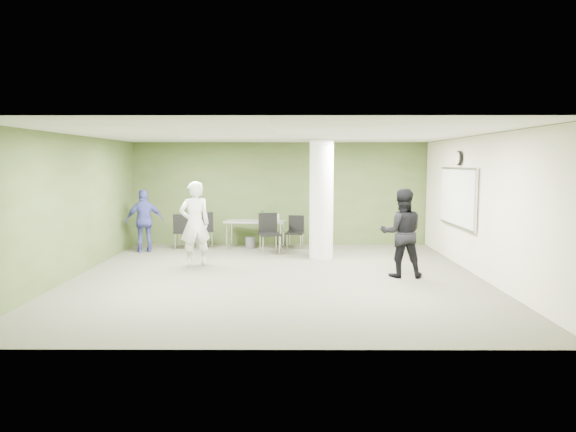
{
  "coord_description": "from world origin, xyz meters",
  "views": [
    {
      "loc": [
        0.26,
        -10.01,
        2.26
      ],
      "look_at": [
        0.22,
        1.0,
        1.11
      ],
      "focal_mm": 32.0,
      "sensor_mm": 36.0,
      "label": 1
    }
  ],
  "objects_px": {
    "chair_back_left": "(183,229)",
    "woman_white": "(195,224)",
    "man_black": "(402,233)",
    "man_blue": "(145,221)",
    "folding_table": "(256,223)"
  },
  "relations": [
    {
      "from": "woman_white",
      "to": "man_black",
      "type": "xyz_separation_m",
      "value": [
        4.28,
        -1.06,
        -0.05
      ]
    },
    {
      "from": "folding_table",
      "to": "chair_back_left",
      "type": "height_order",
      "value": "folding_table"
    },
    {
      "from": "chair_back_left",
      "to": "man_black",
      "type": "bearing_deg",
      "value": 152.73
    },
    {
      "from": "chair_back_left",
      "to": "woman_white",
      "type": "xyz_separation_m",
      "value": [
        0.68,
        -2.06,
        0.38
      ]
    },
    {
      "from": "man_black",
      "to": "folding_table",
      "type": "bearing_deg",
      "value": -44.05
    },
    {
      "from": "folding_table",
      "to": "woman_white",
      "type": "relative_size",
      "value": 0.88
    },
    {
      "from": "folding_table",
      "to": "man_black",
      "type": "height_order",
      "value": "man_black"
    },
    {
      "from": "folding_table",
      "to": "man_black",
      "type": "relative_size",
      "value": 0.93
    },
    {
      "from": "chair_back_left",
      "to": "man_blue",
      "type": "height_order",
      "value": "man_blue"
    },
    {
      "from": "folding_table",
      "to": "woman_white",
      "type": "distance_m",
      "value": 2.53
    },
    {
      "from": "folding_table",
      "to": "chair_back_left",
      "type": "bearing_deg",
      "value": -167.64
    },
    {
      "from": "chair_back_left",
      "to": "woman_white",
      "type": "distance_m",
      "value": 2.2
    },
    {
      "from": "man_black",
      "to": "man_blue",
      "type": "xyz_separation_m",
      "value": [
        -5.86,
        2.79,
        -0.08
      ]
    },
    {
      "from": "folding_table",
      "to": "chair_back_left",
      "type": "xyz_separation_m",
      "value": [
        -1.86,
        -0.17,
        -0.14
      ]
    },
    {
      "from": "man_blue",
      "to": "man_black",
      "type": "bearing_deg",
      "value": 134.12
    }
  ]
}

